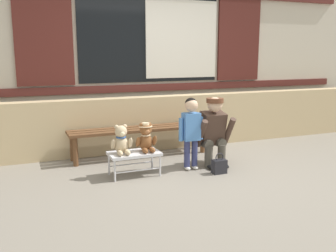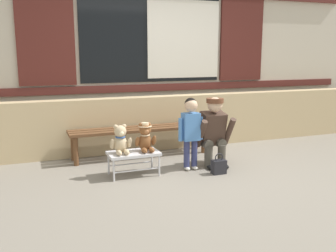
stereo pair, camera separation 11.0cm
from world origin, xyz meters
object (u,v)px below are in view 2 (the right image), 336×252
(wooden_bench_long, at_px, (141,132))
(teddy_bear_plain, at_px, (121,140))
(small_display_bench, at_px, (133,155))
(teddy_bear_with_hat, at_px, (145,138))
(adult_crouching, at_px, (213,131))
(child_standing, at_px, (191,126))
(handbag_on_ground, at_px, (219,166))

(wooden_bench_long, distance_m, teddy_bear_plain, 0.96)
(wooden_bench_long, bearing_deg, small_display_bench, -112.71)
(teddy_bear_with_hat, bearing_deg, adult_crouching, 0.74)
(child_standing, height_order, handbag_on_ground, child_standing)
(small_display_bench, bearing_deg, adult_crouching, 0.74)
(wooden_bench_long, height_order, child_standing, child_standing)
(small_display_bench, height_order, adult_crouching, adult_crouching)
(handbag_on_ground, bearing_deg, wooden_bench_long, 120.85)
(adult_crouching, bearing_deg, small_display_bench, -179.26)
(teddy_bear_plain, bearing_deg, adult_crouching, 0.59)
(teddy_bear_with_hat, bearing_deg, wooden_bench_long, 77.40)
(wooden_bench_long, relative_size, small_display_bench, 3.28)
(teddy_bear_plain, relative_size, teddy_bear_with_hat, 1.00)
(wooden_bench_long, xyz_separation_m, child_standing, (0.42, -0.86, 0.22))
(teddy_bear_plain, distance_m, adult_crouching, 1.29)
(teddy_bear_plain, bearing_deg, small_display_bench, -0.51)
(teddy_bear_with_hat, bearing_deg, handbag_on_ground, -21.23)
(teddy_bear_plain, xyz_separation_m, child_standing, (0.93, -0.04, 0.13))
(adult_crouching, bearing_deg, teddy_bear_with_hat, -179.26)
(child_standing, distance_m, handbag_on_ground, 0.64)
(small_display_bench, height_order, teddy_bear_plain, teddy_bear_plain)
(small_display_bench, relative_size, handbag_on_ground, 2.35)
(child_standing, xyz_separation_m, handbag_on_ground, (0.27, -0.30, -0.50))
(teddy_bear_plain, height_order, handbag_on_ground, teddy_bear_plain)
(small_display_bench, distance_m, handbag_on_ground, 1.10)
(teddy_bear_with_hat, distance_m, child_standing, 0.62)
(adult_crouching, bearing_deg, child_standing, -171.41)
(child_standing, bearing_deg, handbag_on_ground, -48.17)
(teddy_bear_with_hat, xyz_separation_m, child_standing, (0.61, -0.04, 0.12))
(wooden_bench_long, height_order, teddy_bear_plain, teddy_bear_plain)
(adult_crouching, xyz_separation_m, handbag_on_ground, (-0.10, -0.35, -0.38))
(handbag_on_ground, bearing_deg, teddy_bear_plain, 164.17)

